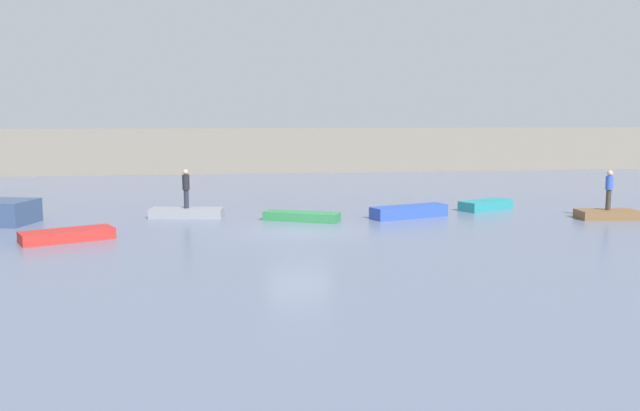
{
  "coord_description": "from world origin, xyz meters",
  "views": [
    {
      "loc": [
        -2.73,
        -25.68,
        4.59
      ],
      "look_at": [
        1.11,
        1.92,
        0.76
      ],
      "focal_mm": 36.67,
      "sensor_mm": 36.0,
      "label": 1
    }
  ],
  "objects_px": {
    "rowboat_grey": "(187,213)",
    "rowboat_brown": "(607,214)",
    "person_dark_shirt": "(186,187)",
    "rowboat_blue": "(409,212)",
    "rowboat_green": "(302,216)",
    "rowboat_red": "(67,235)",
    "person_blue_shirt": "(609,188)",
    "rowboat_teal": "(486,205)"
  },
  "relations": [
    {
      "from": "rowboat_grey",
      "to": "rowboat_brown",
      "type": "bearing_deg",
      "value": 0.41
    },
    {
      "from": "rowboat_blue",
      "to": "person_dark_shirt",
      "type": "xyz_separation_m",
      "value": [
        -10.03,
        1.31,
        1.15
      ]
    },
    {
      "from": "rowboat_grey",
      "to": "rowboat_blue",
      "type": "bearing_deg",
      "value": 1.74
    },
    {
      "from": "rowboat_teal",
      "to": "rowboat_green",
      "type": "bearing_deg",
      "value": 164.92
    },
    {
      "from": "rowboat_teal",
      "to": "person_dark_shirt",
      "type": "bearing_deg",
      "value": 154.32
    },
    {
      "from": "rowboat_grey",
      "to": "rowboat_brown",
      "type": "relative_size",
      "value": 1.24
    },
    {
      "from": "rowboat_red",
      "to": "rowboat_green",
      "type": "relative_size",
      "value": 0.97
    },
    {
      "from": "rowboat_grey",
      "to": "person_dark_shirt",
      "type": "relative_size",
      "value": 1.85
    },
    {
      "from": "rowboat_grey",
      "to": "rowboat_blue",
      "type": "distance_m",
      "value": 10.11
    },
    {
      "from": "rowboat_grey",
      "to": "rowboat_blue",
      "type": "relative_size",
      "value": 0.89
    },
    {
      "from": "rowboat_blue",
      "to": "person_blue_shirt",
      "type": "bearing_deg",
      "value": -29.61
    },
    {
      "from": "person_dark_shirt",
      "to": "rowboat_blue",
      "type": "bearing_deg",
      "value": -7.47
    },
    {
      "from": "rowboat_grey",
      "to": "rowboat_brown",
      "type": "height_order",
      "value": "rowboat_grey"
    },
    {
      "from": "rowboat_brown",
      "to": "person_dark_shirt",
      "type": "bearing_deg",
      "value": 175.97
    },
    {
      "from": "rowboat_green",
      "to": "person_blue_shirt",
      "type": "bearing_deg",
      "value": 19.74
    },
    {
      "from": "rowboat_red",
      "to": "rowboat_brown",
      "type": "relative_size",
      "value": 1.23
    },
    {
      "from": "rowboat_blue",
      "to": "person_blue_shirt",
      "type": "height_order",
      "value": "person_blue_shirt"
    },
    {
      "from": "rowboat_brown",
      "to": "person_dark_shirt",
      "type": "xyz_separation_m",
      "value": [
        -18.77,
        2.9,
        1.23
      ]
    },
    {
      "from": "rowboat_red",
      "to": "rowboat_brown",
      "type": "height_order",
      "value": "rowboat_red"
    },
    {
      "from": "rowboat_red",
      "to": "rowboat_teal",
      "type": "height_order",
      "value": "rowboat_teal"
    },
    {
      "from": "rowboat_green",
      "to": "person_blue_shirt",
      "type": "relative_size",
      "value": 1.87
    },
    {
      "from": "rowboat_red",
      "to": "person_blue_shirt",
      "type": "xyz_separation_m",
      "value": [
        22.81,
        2.1,
        1.2
      ]
    },
    {
      "from": "rowboat_grey",
      "to": "rowboat_green",
      "type": "height_order",
      "value": "rowboat_grey"
    },
    {
      "from": "rowboat_red",
      "to": "rowboat_grey",
      "type": "bearing_deg",
      "value": 25.58
    },
    {
      "from": "rowboat_red",
      "to": "rowboat_blue",
      "type": "distance_m",
      "value": 14.54
    },
    {
      "from": "rowboat_green",
      "to": "rowboat_teal",
      "type": "xyz_separation_m",
      "value": [
        9.36,
        2.12,
        0.04
      ]
    },
    {
      "from": "rowboat_blue",
      "to": "rowboat_teal",
      "type": "distance_m",
      "value": 4.78
    },
    {
      "from": "rowboat_red",
      "to": "rowboat_grey",
      "type": "distance_m",
      "value": 6.43
    },
    {
      "from": "rowboat_teal",
      "to": "person_blue_shirt",
      "type": "distance_m",
      "value": 5.67
    },
    {
      "from": "rowboat_green",
      "to": "person_blue_shirt",
      "type": "height_order",
      "value": "person_blue_shirt"
    },
    {
      "from": "rowboat_teal",
      "to": "person_blue_shirt",
      "type": "bearing_deg",
      "value": -66.31
    },
    {
      "from": "rowboat_grey",
      "to": "person_dark_shirt",
      "type": "height_order",
      "value": "person_dark_shirt"
    },
    {
      "from": "rowboat_green",
      "to": "rowboat_brown",
      "type": "distance_m",
      "value": 13.76
    },
    {
      "from": "rowboat_blue",
      "to": "person_blue_shirt",
      "type": "distance_m",
      "value": 8.96
    },
    {
      "from": "rowboat_blue",
      "to": "rowboat_teal",
      "type": "height_order",
      "value": "rowboat_blue"
    },
    {
      "from": "rowboat_blue",
      "to": "person_dark_shirt",
      "type": "bearing_deg",
      "value": 153.23
    },
    {
      "from": "rowboat_brown",
      "to": "person_blue_shirt",
      "type": "bearing_deg",
      "value": 0.0
    },
    {
      "from": "rowboat_blue",
      "to": "rowboat_green",
      "type": "bearing_deg",
      "value": 163.7
    },
    {
      "from": "rowboat_grey",
      "to": "person_dark_shirt",
      "type": "bearing_deg",
      "value": 0.0
    },
    {
      "from": "rowboat_blue",
      "to": "person_dark_shirt",
      "type": "height_order",
      "value": "person_dark_shirt"
    },
    {
      "from": "rowboat_red",
      "to": "rowboat_teal",
      "type": "relative_size",
      "value": 1.14
    },
    {
      "from": "rowboat_teal",
      "to": "person_blue_shirt",
      "type": "xyz_separation_m",
      "value": [
        4.34,
        -3.45,
        1.17
      ]
    }
  ]
}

